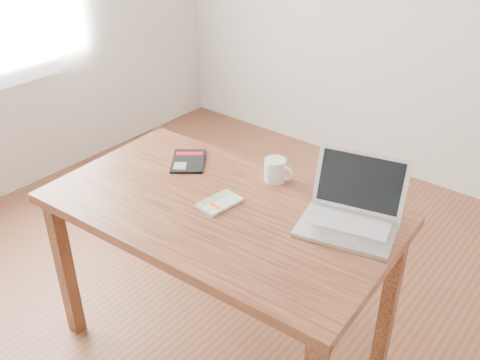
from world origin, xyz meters
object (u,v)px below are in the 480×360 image
Objects in this scene: desk at (220,224)px; coffee_mug at (276,170)px; white_guidebook at (220,203)px; laptop at (352,211)px; black_guidebook at (188,161)px.

coffee_mug is at bearing 75.34° from desk.
white_guidebook is 0.29m from coffee_mug.
desk is 10.75× the size of coffee_mug.
coffee_mug is at bearing 154.67° from laptop.
laptop reaches higher than black_guidebook.
white_guidebook is at bearing -169.70° from laptop.
coffee_mug is (0.06, 0.28, 0.14)m from desk.
laptop reaches higher than white_guidebook.
desk is 0.32m from coffee_mug.
white_guidebook reaches higher than desk.
desk is 3.44× the size of laptop.
coffee_mug is (0.39, 0.11, 0.04)m from black_guidebook.
black_guidebook is at bearing 149.30° from desk.
black_guidebook is at bearing 168.44° from laptop.
laptop is at bearing 31.68° from white_guidebook.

